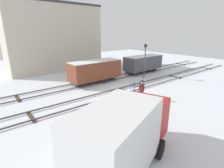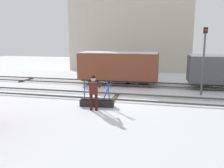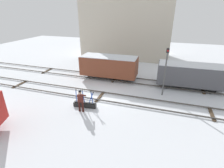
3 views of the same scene
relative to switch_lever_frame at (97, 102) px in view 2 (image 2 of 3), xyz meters
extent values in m
plane|color=silver|center=(0.52, 1.91, -0.25)|extent=(60.00, 60.00, 0.00)
cube|color=#4C4742|center=(0.52, 1.19, -0.12)|extent=(44.00, 0.07, 0.10)
cube|color=#4C4742|center=(0.52, 2.63, -0.12)|extent=(44.00, 0.07, 0.10)
cube|color=#423323|center=(0.52, 1.91, -0.21)|extent=(0.24, 1.94, 0.08)
cube|color=#4C4742|center=(0.52, 5.53, -0.12)|extent=(44.00, 0.07, 0.10)
cube|color=#4C4742|center=(0.52, 6.97, -0.12)|extent=(44.00, 0.07, 0.10)
cube|color=#423323|center=(-8.28, 6.25, -0.21)|extent=(0.24, 1.94, 0.08)
cube|color=#423323|center=(0.52, 6.25, -0.21)|extent=(0.24, 1.94, 0.08)
cube|color=black|center=(0.00, 0.00, -0.07)|extent=(1.83, 0.52, 0.36)
cube|color=black|center=(0.00, 0.00, 0.14)|extent=(1.63, 0.35, 0.06)
cylinder|color=#1E47B7|center=(-0.67, -0.06, 0.63)|extent=(0.08, 0.06, 1.05)
sphere|color=black|center=(-0.66, -0.06, 1.16)|extent=(0.09, 0.09, 0.09)
cylinder|color=#1E47B7|center=(-0.31, -0.03, 0.63)|extent=(0.11, 0.07, 1.05)
sphere|color=black|center=(-0.28, -0.03, 1.16)|extent=(0.09, 0.09, 0.09)
cylinder|color=#1E47B7|center=(-0.07, -0.01, 0.63)|extent=(0.20, 0.07, 1.05)
sphere|color=black|center=(-0.15, -0.01, 1.15)|extent=(0.09, 0.09, 0.09)
cylinder|color=#1E47B7|center=(0.53, 0.05, 0.59)|extent=(0.45, 0.10, 0.99)
sphere|color=black|center=(0.73, 0.07, 1.08)|extent=(0.09, 0.09, 0.09)
cylinder|color=#1E47B7|center=(0.61, 0.06, 0.63)|extent=(0.18, 0.07, 1.05)
sphere|color=black|center=(0.55, 0.05, 1.15)|extent=(0.09, 0.09, 0.09)
cylinder|color=#351511|center=(-0.09, -0.70, 0.16)|extent=(0.15, 0.15, 0.83)
cylinder|color=#351511|center=(0.17, -0.68, 0.16)|extent=(0.15, 0.15, 0.83)
cube|color=#4C1E19|center=(0.04, -0.69, 0.88)|extent=(0.40, 0.27, 0.59)
sphere|color=tan|center=(0.04, -0.69, 1.33)|extent=(0.23, 0.23, 0.23)
sphere|color=black|center=(0.04, -0.69, 1.42)|extent=(0.20, 0.20, 0.20)
cylinder|color=#4C1E19|center=(-0.19, -0.45, 0.96)|extent=(0.16, 0.57, 0.31)
cylinder|color=#4C1E19|center=(0.23, -0.43, 0.99)|extent=(0.16, 0.54, 0.37)
cylinder|color=#4C4C4C|center=(5.70, 3.99, 1.67)|extent=(0.12, 0.12, 3.85)
cube|color=black|center=(5.70, 3.99, 3.78)|extent=(0.24, 0.24, 0.36)
sphere|color=red|center=(5.70, 3.86, 3.78)|extent=(0.14, 0.14, 0.14)
cube|color=beige|center=(-0.74, 16.47, 4.40)|extent=(13.38, 5.48, 9.30)
cube|color=#2D2B28|center=(-0.11, 6.25, 0.15)|extent=(5.74, 1.48, 0.20)
cube|color=brown|center=(-0.11, 6.25, 1.23)|extent=(6.06, 2.39, 1.96)
cube|color=silver|center=(-0.11, 6.25, 2.24)|extent=(5.93, 2.30, 0.06)
cylinder|color=black|center=(-2.05, 5.58, 0.10)|extent=(0.70, 0.12, 0.70)
cylinder|color=black|center=(-2.08, 6.82, 0.10)|extent=(0.70, 0.12, 0.70)
cylinder|color=black|center=(1.85, 5.67, 0.10)|extent=(0.70, 0.12, 0.70)
cylinder|color=black|center=(1.82, 6.91, 0.10)|extent=(0.70, 0.12, 0.70)
cylinder|color=black|center=(6.08, 5.60, 0.10)|extent=(0.70, 0.12, 0.70)
cylinder|color=black|center=(6.05, 6.78, 0.10)|extent=(0.70, 0.12, 0.70)
camera|label=1|loc=(-10.52, -9.85, 5.38)|focal=27.44mm
camera|label=2|loc=(3.53, -11.52, 3.27)|focal=37.81mm
camera|label=3|loc=(5.62, -10.42, 6.84)|focal=27.40mm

